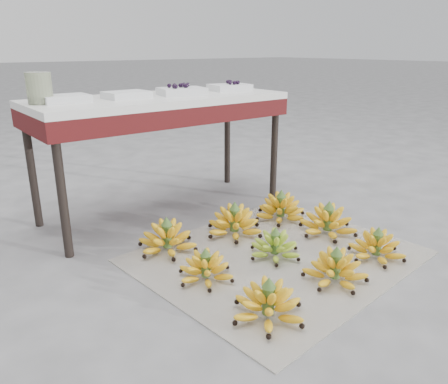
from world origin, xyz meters
TOP-DOWN VIEW (x-y plane):
  - ground at (0.00, 0.00)m, footprint 60.00×60.00m
  - newspaper_mat at (0.11, 0.06)m, footprint 1.34×1.16m
  - bunch_front_left at (-0.28, -0.29)m, footprint 0.34×0.34m
  - bunch_front_center at (0.13, -0.27)m, footprint 0.28×0.28m
  - bunch_front_right at (0.47, -0.25)m, footprint 0.32×0.32m
  - bunch_mid_left at (-0.30, 0.09)m, footprint 0.32×0.32m
  - bunch_mid_center at (0.09, 0.06)m, footprint 0.30×0.30m
  - bunch_mid_right at (0.51, 0.08)m, footprint 0.36×0.36m
  - bunch_back_left at (-0.28, 0.44)m, footprint 0.33×0.33m
  - bunch_back_center at (0.11, 0.39)m, footprint 0.35×0.35m
  - bunch_back_right at (0.46, 0.39)m, footprint 0.39×0.39m
  - vendor_table at (-0.00, 0.93)m, footprint 1.47×0.59m
  - tray_far_left at (-0.53, 0.97)m, footprint 0.23×0.17m
  - tray_left at (-0.21, 0.94)m, footprint 0.24×0.18m
  - tray_right at (0.12, 0.90)m, footprint 0.29×0.23m
  - tray_far_right at (0.52, 0.94)m, footprint 0.27×0.21m
  - glass_jar at (-0.65, 0.97)m, footprint 0.16×0.16m

SIDE VIEW (x-z plane):
  - ground at x=0.00m, z-range 0.00..0.00m
  - newspaper_mat at x=0.11m, z-range 0.00..0.01m
  - bunch_mid_left at x=-0.30m, z-range -0.02..0.13m
  - bunch_mid_center at x=0.09m, z-range -0.02..0.14m
  - bunch_front_right at x=0.47m, z-range -0.02..0.14m
  - bunch_front_center at x=0.13m, z-range -0.02..0.15m
  - bunch_front_left at x=-0.28m, z-range -0.02..0.15m
  - bunch_back_left at x=-0.28m, z-range -0.02..0.16m
  - bunch_back_right at x=0.46m, z-range -0.02..0.16m
  - bunch_back_center at x=0.11m, z-range -0.02..0.16m
  - bunch_mid_right at x=0.51m, z-range -0.02..0.17m
  - vendor_table at x=0.00m, z-range 0.27..0.98m
  - tray_far_left at x=-0.53m, z-range 0.71..0.74m
  - tray_left at x=-0.21m, z-range 0.71..0.74m
  - tray_far_right at x=0.52m, z-range 0.70..0.76m
  - tray_right at x=0.12m, z-range 0.70..0.76m
  - glass_jar at x=-0.65m, z-range 0.71..0.86m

